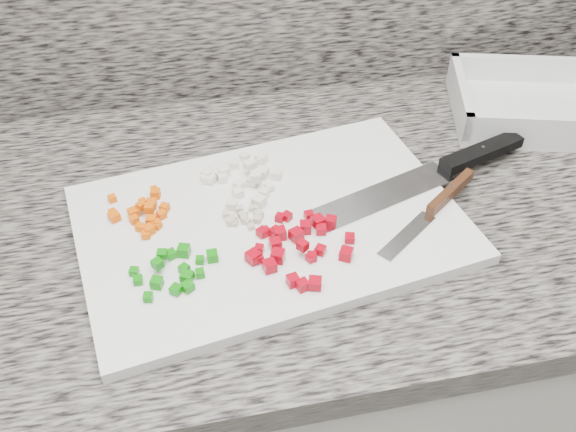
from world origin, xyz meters
name	(u,v)px	position (x,y,z in m)	size (l,w,h in m)	color
cabinet	(274,390)	(0.00, 1.44, 0.43)	(3.92, 0.62, 0.86)	silver
countertop	(270,215)	(0.00, 1.44, 0.88)	(3.96, 0.64, 0.04)	slate
cutting_board	(270,224)	(-0.01, 1.39, 0.91)	(0.50, 0.33, 0.02)	white
carrot_pile	(145,214)	(-0.17, 1.43, 0.92)	(0.08, 0.10, 0.02)	#EA5B05
onion_pile	(238,176)	(-0.04, 1.48, 0.92)	(0.12, 0.12, 0.02)	white
green_pepper_pile	(175,270)	(-0.14, 1.32, 0.92)	(0.11, 0.08, 0.02)	#0F800B
red_pepper_pile	(294,245)	(0.01, 1.33, 0.92)	(0.14, 0.14, 0.02)	#A60212
garlic_pile	(243,216)	(-0.04, 1.40, 0.92)	(0.05, 0.05, 0.01)	beige
chef_knife	(449,167)	(0.27, 1.44, 0.92)	(0.36, 0.15, 0.02)	silver
paring_knife	(440,202)	(0.22, 1.37, 0.92)	(0.18, 0.14, 0.02)	silver
tray	(540,106)	(0.48, 1.57, 0.92)	(0.32, 0.27, 0.06)	white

